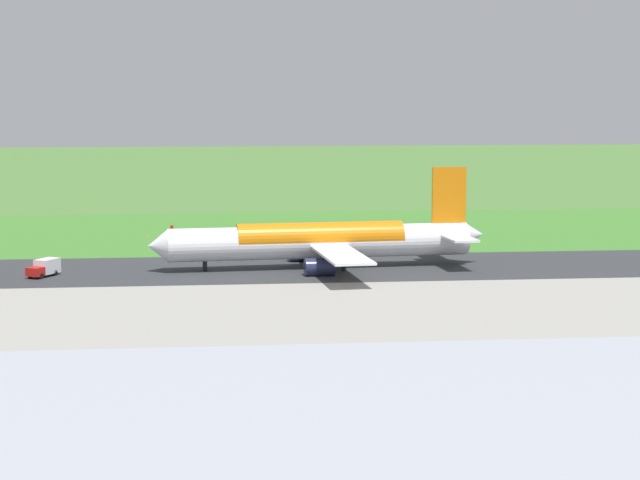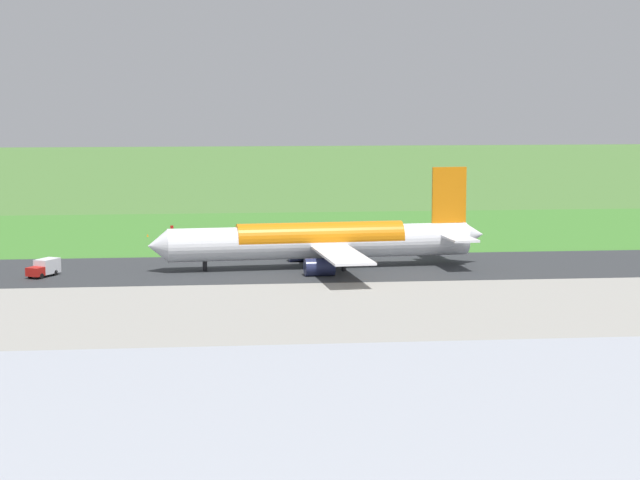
{
  "view_description": "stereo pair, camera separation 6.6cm",
  "coord_description": "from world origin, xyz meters",
  "px_view_note": "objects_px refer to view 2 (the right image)",
  "views": [
    {
      "loc": [
        14.94,
        178.85,
        28.02
      ],
      "look_at": [
        -4.18,
        0.0,
        4.5
      ],
      "focal_mm": 64.49,
      "sensor_mm": 36.0,
      "label": 1
    },
    {
      "loc": [
        14.88,
        178.85,
        28.02
      ],
      "look_at": [
        -4.18,
        0.0,
        4.5
      ],
      "focal_mm": 64.49,
      "sensor_mm": 36.0,
      "label": 2
    }
  ],
  "objects_px": {
    "airliner_main": "(322,241)",
    "traffic_cone_orange": "(148,235)",
    "no_stopping_sign": "(172,230)",
    "service_truck_fuel": "(44,268)"
  },
  "relations": [
    {
      "from": "airliner_main",
      "to": "service_truck_fuel",
      "type": "xyz_separation_m",
      "value": [
        42.73,
        4.04,
        -2.95
      ]
    },
    {
      "from": "no_stopping_sign",
      "to": "service_truck_fuel",
      "type": "bearing_deg",
      "value": 68.13
    },
    {
      "from": "airliner_main",
      "to": "traffic_cone_orange",
      "type": "height_order",
      "value": "airliner_main"
    },
    {
      "from": "airliner_main",
      "to": "traffic_cone_orange",
      "type": "distance_m",
      "value": 51.6
    },
    {
      "from": "airliner_main",
      "to": "service_truck_fuel",
      "type": "relative_size",
      "value": 8.81
    },
    {
      "from": "airliner_main",
      "to": "traffic_cone_orange",
      "type": "xyz_separation_m",
      "value": [
        29.23,
        -42.33,
        -4.08
      ]
    },
    {
      "from": "traffic_cone_orange",
      "to": "service_truck_fuel",
      "type": "bearing_deg",
      "value": 73.77
    },
    {
      "from": "traffic_cone_orange",
      "to": "no_stopping_sign",
      "type": "bearing_deg",
      "value": 166.85
    },
    {
      "from": "service_truck_fuel",
      "to": "no_stopping_sign",
      "type": "height_order",
      "value": "service_truck_fuel"
    },
    {
      "from": "no_stopping_sign",
      "to": "traffic_cone_orange",
      "type": "height_order",
      "value": "no_stopping_sign"
    }
  ]
}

